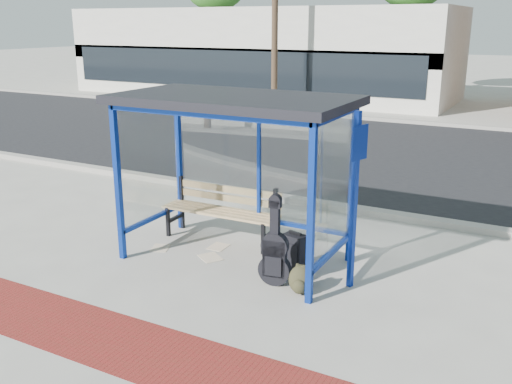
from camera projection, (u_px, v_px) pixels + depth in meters
The scene contains 17 objects.
ground at pixel (235, 259), 8.47m from camera, with size 120.00×120.00×0.00m, color #B2ADA0.
brick_paver_strip at pixel (117, 341), 6.27m from camera, with size 60.00×1.00×0.01m, color maroon.
curb_near at pixel (311, 203), 10.90m from camera, with size 60.00×0.25×0.12m, color gray.
street_asphalt at pixel (385, 154), 15.23m from camera, with size 60.00×10.00×0.00m, color black.
curb_far at pixel (427, 123), 19.52m from camera, with size 60.00×0.25×0.12m, color gray.
far_sidewalk at pixel (438, 117), 21.15m from camera, with size 60.00×4.00×0.01m, color #B2ADA0.
bus_shelter at pixel (236, 120), 7.94m from camera, with size 3.30×1.80×2.42m.
storefront_white at pixel (261, 52), 27.16m from camera, with size 18.00×6.04×4.00m.
utility_pole_west at pixel (275, 2), 21.33m from camera, with size 1.60×0.24×8.00m.
bench at pixel (222, 208), 9.11m from camera, with size 1.96×0.53×0.92m.
guitar_bag at pixel (275, 254), 7.53m from camera, with size 0.45×0.19×1.19m.
suitcase at pixel (295, 252), 8.02m from camera, with size 0.37×0.29×0.57m.
backpack at pixel (300, 280), 7.35m from camera, with size 0.36×0.34×0.38m.
sign_post at pixel (355, 191), 7.22m from camera, with size 0.14×0.28×2.34m.
newspaper_a at pixel (218, 247), 8.92m from camera, with size 0.33×0.26×0.01m, color white.
newspaper_b at pixel (160, 248), 8.87m from camera, with size 0.34×0.26×0.01m, color white.
newspaper_c at pixel (210, 257), 8.51m from camera, with size 0.36×0.28×0.01m, color white.
Camera 1 is at (3.96, -6.76, 3.38)m, focal length 40.00 mm.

